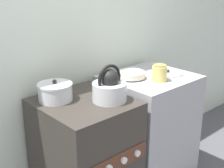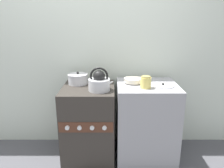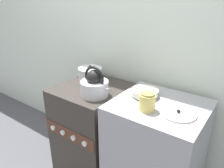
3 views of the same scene
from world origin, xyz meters
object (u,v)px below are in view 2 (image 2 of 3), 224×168
stove (90,123)px  loose_pot_lid (163,85)px  kettle (100,82)px  cooking_pot (78,79)px  enamel_bowl (133,80)px  storage_jar (146,82)px

stove → loose_pot_lid: bearing=-4.2°
kettle → loose_pot_lid: 0.67m
cooking_pot → enamel_bowl: cooking_pot is taller
kettle → storage_jar: bearing=-2.4°
kettle → storage_jar: kettle is taller
stove → enamel_bowl: enamel_bowl is taller
kettle → enamel_bowl: bearing=23.7°
stove → cooking_pot: bearing=133.6°
kettle → cooking_pot: size_ratio=1.21×
stove → loose_pot_lid: loose_pot_lid is taller
stove → enamel_bowl: (0.49, 0.05, 0.49)m
stove → enamel_bowl: size_ratio=4.20×
kettle → cooking_pot: (-0.26, 0.24, -0.03)m
enamel_bowl → loose_pot_lid: size_ratio=0.87×
enamel_bowl → storage_jar: size_ratio=1.63×
kettle → enamel_bowl: 0.40m
cooking_pot → storage_jar: storage_jar is taller
storage_jar → cooking_pot: bearing=160.2°
enamel_bowl → loose_pot_lid: 0.32m
loose_pot_lid → cooking_pot: bearing=168.2°
kettle → stove: bearing=140.3°
loose_pot_lid → kettle: bearing=-175.8°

